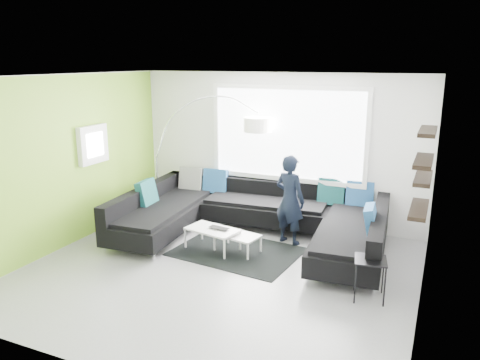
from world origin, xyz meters
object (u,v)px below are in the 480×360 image
at_px(coffee_table, 225,240).
at_px(laptop, 217,229).
at_px(sectional_sofa, 252,220).
at_px(arc_lamp, 156,158).
at_px(side_table, 369,279).
at_px(person, 290,200).

xyz_separation_m(coffee_table, laptop, (-0.11, -0.05, 0.19)).
height_order(sectional_sofa, arc_lamp, arc_lamp).
height_order(sectional_sofa, laptop, sectional_sofa).
relative_size(side_table, person, 0.36).
relative_size(sectional_sofa, coffee_table, 4.14).
bearing_deg(side_table, person, 137.68).
relative_size(sectional_sofa, laptop, 12.27).
bearing_deg(arc_lamp, coffee_table, -38.92).
distance_m(sectional_sofa, coffee_table, 0.61).
relative_size(sectional_sofa, side_table, 8.24).
bearing_deg(person, arc_lamp, 13.78).
relative_size(arc_lamp, person, 1.58).
distance_m(coffee_table, person, 1.27).
height_order(arc_lamp, laptop, arc_lamp).
distance_m(sectional_sofa, person, 0.72).
xyz_separation_m(sectional_sofa, laptop, (-0.38, -0.54, -0.04)).
distance_m(side_table, person, 2.15).
height_order(side_table, laptop, side_table).
bearing_deg(side_table, coffee_table, 164.62).
bearing_deg(side_table, sectional_sofa, 151.46).
height_order(coffee_table, laptop, laptop).
distance_m(sectional_sofa, side_table, 2.41).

